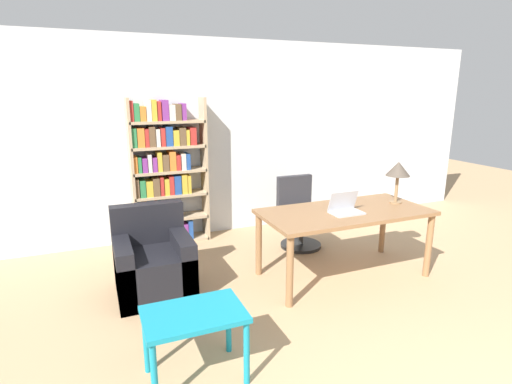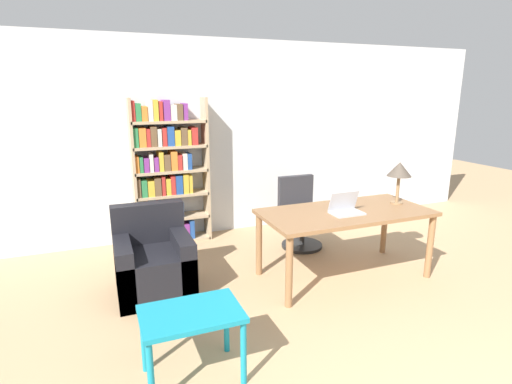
# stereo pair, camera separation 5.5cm
# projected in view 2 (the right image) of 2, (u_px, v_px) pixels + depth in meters

# --- Properties ---
(wall_back) EXTENTS (8.00, 0.06, 2.70)m
(wall_back) POSITION_uv_depth(u_px,v_px,m) (247.00, 138.00, 5.76)
(wall_back) COLOR silver
(wall_back) RESTS_ON ground_plane
(desk) EXTENTS (1.83, 0.87, 0.76)m
(desk) POSITION_uv_depth(u_px,v_px,m) (345.00, 219.00, 4.31)
(desk) COLOR olive
(desk) RESTS_ON ground_plane
(laptop) EXTENTS (0.34, 0.22, 0.23)m
(laptop) POSITION_uv_depth(u_px,v_px,m) (346.00, 209.00, 4.18)
(laptop) COLOR #B2B2B7
(laptop) RESTS_ON desk
(table_lamp) EXTENTS (0.27, 0.27, 0.48)m
(table_lamp) POSITION_uv_depth(u_px,v_px,m) (399.00, 171.00, 4.48)
(table_lamp) COLOR olive
(table_lamp) RESTS_ON desk
(office_chair) EXTENTS (0.53, 0.53, 0.92)m
(office_chair) POSITION_uv_depth(u_px,v_px,m) (300.00, 216.00, 5.26)
(office_chair) COLOR black
(office_chair) RESTS_ON ground_plane
(side_table_blue) EXTENTS (0.70, 0.46, 0.52)m
(side_table_blue) POSITION_uv_depth(u_px,v_px,m) (191.00, 322.00, 2.78)
(side_table_blue) COLOR teal
(side_table_blue) RESTS_ON ground_plane
(armchair) EXTENTS (0.74, 0.74, 0.87)m
(armchair) POSITION_uv_depth(u_px,v_px,m) (153.00, 264.00, 4.06)
(armchair) COLOR black
(armchair) RESTS_ON ground_plane
(bookshelf) EXTENTS (0.98, 0.28, 1.93)m
(bookshelf) POSITION_uv_depth(u_px,v_px,m) (166.00, 174.00, 5.25)
(bookshelf) COLOR tan
(bookshelf) RESTS_ON ground_plane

